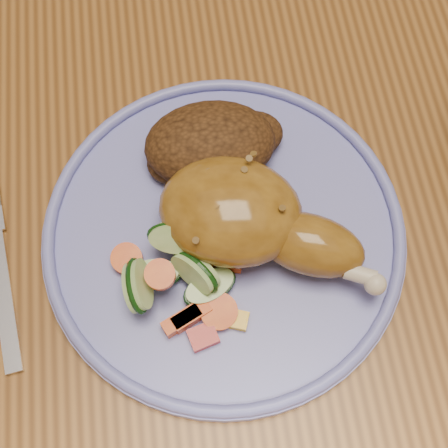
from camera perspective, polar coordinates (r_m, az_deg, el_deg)
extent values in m
plane|color=brown|center=(1.27, 4.48, -10.10)|extent=(4.00, 4.00, 0.00)
cube|color=brown|center=(0.58, 9.66, 6.48)|extent=(0.90, 1.40, 0.04)
cylinder|color=#4C2D16|center=(1.21, -6.25, 8.24)|extent=(0.04, 0.04, 0.41)
cylinder|color=#4C2D16|center=(1.25, 10.59, 10.03)|extent=(0.04, 0.04, 0.41)
cylinder|color=#7377CE|center=(0.51, 0.00, -0.93)|extent=(0.30, 0.30, 0.01)
torus|color=#7377CE|center=(0.50, 0.00, -0.45)|extent=(0.29, 0.29, 0.01)
ellipsoid|color=#94651F|center=(0.48, 0.60, 1.19)|extent=(0.14, 0.12, 0.06)
ellipsoid|color=#94651F|center=(0.48, 7.84, -1.86)|extent=(0.10, 0.08, 0.05)
sphere|color=beige|center=(0.48, 13.66, -5.37)|extent=(0.02, 0.02, 0.02)
ellipsoid|color=#472911|center=(0.52, -1.28, 7.33)|extent=(0.11, 0.08, 0.05)
ellipsoid|color=#472911|center=(0.53, 2.51, 8.18)|extent=(0.05, 0.04, 0.03)
ellipsoid|color=#472911|center=(0.53, -4.61, 5.64)|extent=(0.05, 0.04, 0.02)
cube|color=#A50A05|center=(0.48, -1.92, -10.25)|extent=(0.02, 0.02, 0.01)
cube|color=#E5A507|center=(0.48, 1.17, -8.74)|extent=(0.02, 0.02, 0.01)
cube|color=#F25208|center=(0.48, -2.98, -8.40)|extent=(0.03, 0.02, 0.01)
cylinder|color=#F25208|center=(0.47, -5.87, -4.63)|extent=(0.02, 0.02, 0.01)
cylinder|color=#F25208|center=(0.50, -8.86, -3.17)|extent=(0.03, 0.03, 0.01)
cylinder|color=#F25208|center=(0.48, -0.47, -8.01)|extent=(0.03, 0.03, 0.01)
cube|color=#F25208|center=(0.49, 0.08, -3.61)|extent=(0.03, 0.02, 0.01)
cube|color=#F25208|center=(0.48, -3.89, -8.79)|extent=(0.03, 0.02, 0.01)
cylinder|color=#BBD78B|center=(0.48, -1.32, -5.79)|extent=(0.05, 0.05, 0.02)
cylinder|color=#BBD78B|center=(0.48, -4.42, -1.23)|extent=(0.05, 0.05, 0.04)
cylinder|color=#BBD78B|center=(0.47, -7.90, -5.60)|extent=(0.03, 0.04, 0.04)
cylinder|color=#BBD78B|center=(0.49, -6.47, -4.63)|extent=(0.04, 0.04, 0.02)
cylinder|color=#BBD78B|center=(0.48, -2.61, -4.33)|extent=(0.05, 0.05, 0.04)
cube|color=silver|center=(0.53, -19.46, -6.44)|extent=(0.03, 0.12, 0.00)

